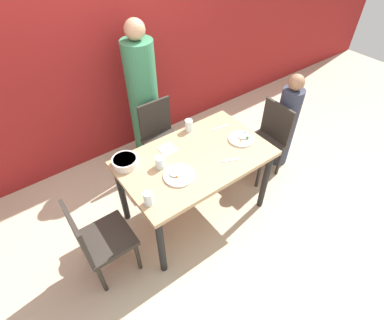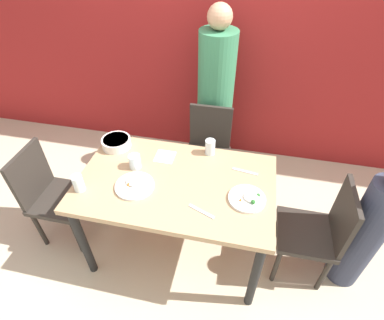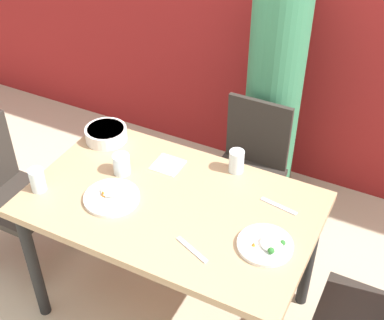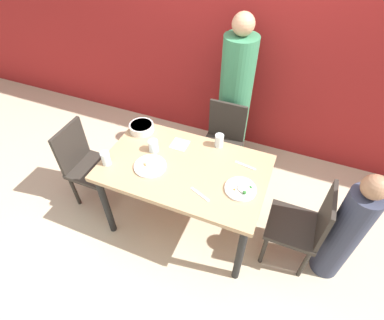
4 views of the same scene
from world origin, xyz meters
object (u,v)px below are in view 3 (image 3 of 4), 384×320
person_adult (273,99)px  chair_adult_spot (248,168)px  plate_rice_adult (112,196)px  bowl_curry (106,134)px  glass_water_tall (37,180)px

person_adult → chair_adult_spot: bearing=-90.0°
person_adult → plate_rice_adult: person_adult is taller
bowl_curry → glass_water_tall: (-0.05, -0.48, 0.02)m
bowl_curry → glass_water_tall: glass_water_tall is taller
bowl_curry → person_adult: bearing=51.8°
person_adult → plate_rice_adult: (-0.35, -1.19, 0.03)m
person_adult → bowl_curry: bearing=-128.2°
plate_rice_adult → glass_water_tall: glass_water_tall is taller
chair_adult_spot → bowl_curry: (-0.64, -0.47, 0.34)m
bowl_curry → glass_water_tall: bearing=-96.4°
bowl_curry → plate_rice_adult: bearing=-53.0°
chair_adult_spot → person_adult: (0.00, 0.34, 0.29)m
person_adult → bowl_curry: 1.03m
plate_rice_adult → bowl_curry: bearing=127.0°
person_adult → plate_rice_adult: 1.24m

